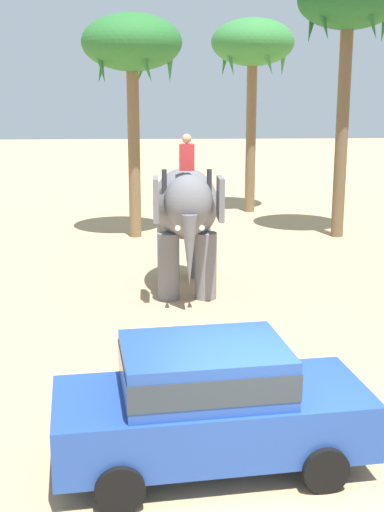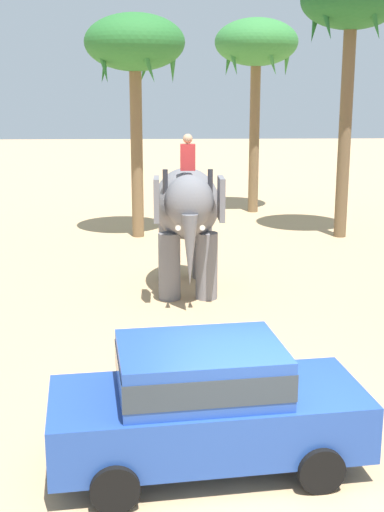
# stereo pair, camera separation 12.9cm
# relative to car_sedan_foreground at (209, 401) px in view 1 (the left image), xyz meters

# --- Properties ---
(ground_plane) EXTENTS (120.00, 120.00, 0.00)m
(ground_plane) POSITION_rel_car_sedan_foreground_xyz_m (0.73, -0.57, -0.93)
(ground_plane) COLOR tan
(car_sedan_foreground) EXTENTS (4.28, 2.25, 1.70)m
(car_sedan_foreground) POSITION_rel_car_sedan_foreground_xyz_m (0.00, 0.00, 0.00)
(car_sedan_foreground) COLOR #23479E
(car_sedan_foreground) RESTS_ON ground
(elephant_with_mahout) EXTENTS (1.61, 3.86, 3.88)m
(elephant_with_mahout) POSITION_rel_car_sedan_foreground_xyz_m (0.01, 8.14, 1.06)
(elephant_with_mahout) COLOR slate
(elephant_with_mahout) RESTS_ON ground
(palm_tree_near_hut) EXTENTS (3.20, 3.20, 7.19)m
(palm_tree_near_hut) POSITION_rel_car_sedan_foreground_xyz_m (-1.45, 14.57, 5.19)
(palm_tree_near_hut) COLOR brown
(palm_tree_near_hut) RESTS_ON ground
(palm_tree_left_of_road) EXTENTS (3.20, 3.20, 7.49)m
(palm_tree_left_of_road) POSITION_rel_car_sedan_foreground_xyz_m (3.01, 19.17, 5.46)
(palm_tree_left_of_road) COLOR brown
(palm_tree_left_of_road) RESTS_ON ground
(palm_tree_far_back) EXTENTS (3.20, 3.20, 8.46)m
(palm_tree_far_back) POSITION_rel_car_sedan_foreground_xyz_m (5.36, 14.30, 6.37)
(palm_tree_far_back) COLOR brown
(palm_tree_far_back) RESTS_ON ground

